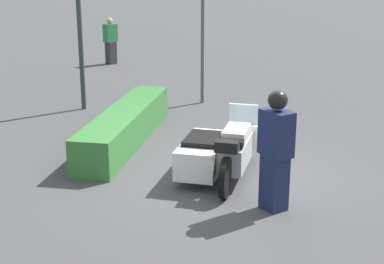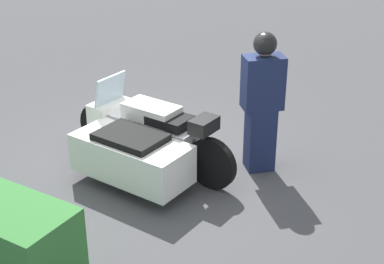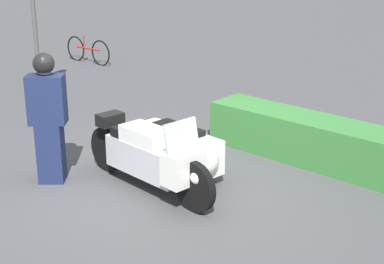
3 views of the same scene
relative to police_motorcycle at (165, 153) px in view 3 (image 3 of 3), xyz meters
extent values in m
plane|color=#424244|center=(-0.05, -0.08, -0.47)|extent=(160.00, 160.00, 0.00)
cylinder|color=black|center=(0.90, -0.38, -0.13)|extent=(0.69, 0.15, 0.68)
cylinder|color=black|center=(-1.00, -0.25, -0.13)|extent=(0.69, 0.15, 0.68)
cylinder|color=black|center=(-0.19, 0.26, -0.20)|extent=(0.54, 0.14, 0.53)
cube|color=#B7B7BC|center=(-0.05, -0.31, -0.01)|extent=(1.37, 0.51, 0.45)
cube|color=silver|center=(-0.05, -0.31, 0.32)|extent=(0.76, 0.44, 0.24)
cube|color=black|center=(-0.35, -0.29, 0.30)|extent=(0.56, 0.43, 0.12)
cube|color=silver|center=(0.71, -0.36, 0.08)|extent=(0.36, 0.58, 0.44)
cube|color=silver|center=(0.66, -0.36, 0.50)|extent=(0.15, 0.55, 0.40)
sphere|color=white|center=(0.95, -0.38, 0.02)|extent=(0.18, 0.18, 0.18)
cube|color=silver|center=(-0.13, 0.26, -0.06)|extent=(1.56, 0.79, 0.50)
sphere|color=silver|center=(0.51, 0.21, -0.04)|extent=(0.47, 0.48, 0.47)
cube|color=black|center=(-0.13, 0.26, 0.23)|extent=(0.87, 0.64, 0.09)
cube|color=black|center=(-0.87, -0.26, 0.37)|extent=(0.27, 0.39, 0.18)
cube|color=#192347|center=(-1.28, -1.04, -0.03)|extent=(0.47, 0.47, 0.88)
cube|color=#192347|center=(-1.28, -1.04, 0.75)|extent=(0.59, 0.58, 0.69)
sphere|color=tan|center=(-1.28, -1.04, 1.22)|extent=(0.24, 0.24, 0.24)
sphere|color=black|center=(-1.28, -1.04, 1.26)|extent=(0.30, 0.30, 0.30)
cube|color=#337033|center=(1.54, 2.17, -0.12)|extent=(4.49, 0.77, 0.71)
cylinder|color=#4C4C4C|center=(-5.34, 1.46, 0.92)|extent=(0.09, 0.09, 2.78)
torus|color=black|center=(-6.90, 4.43, -0.14)|extent=(0.71, 0.08, 0.70)
torus|color=black|center=(-7.93, 4.38, -0.14)|extent=(0.71, 0.08, 0.70)
cylinder|color=#B21E1E|center=(-7.42, 4.41, -0.07)|extent=(0.93, 0.10, 0.05)
cylinder|color=#B21E1E|center=(-7.57, 4.40, 0.09)|extent=(0.04, 0.04, 0.33)
camera|label=1|loc=(-9.74, -1.33, 3.32)|focal=55.00mm
camera|label=2|loc=(-4.16, 5.40, 3.38)|focal=55.00mm
camera|label=3|loc=(5.53, -5.48, 2.96)|focal=55.00mm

